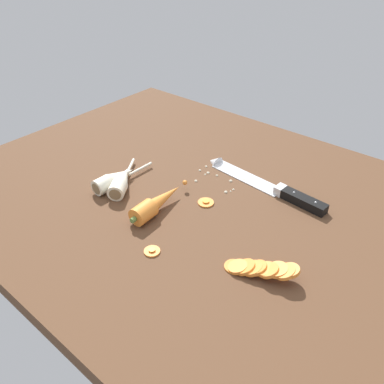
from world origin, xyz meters
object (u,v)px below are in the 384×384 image
(parsnip_mid_left, at_px, (122,181))
(carrot_slice_stray_mid, at_px, (152,251))
(carrot_slice_stack, at_px, (261,269))
(carrot_slice_stray_near, at_px, (206,202))
(chefs_knife, at_px, (260,182))
(whole_carrot, at_px, (157,203))
(parsnip_front, at_px, (115,179))

(parsnip_mid_left, bearing_deg, carrot_slice_stray_mid, -28.12)
(carrot_slice_stack, distance_m, carrot_slice_stray_mid, 0.22)
(carrot_slice_stray_mid, bearing_deg, carrot_slice_stray_near, 95.17)
(chefs_knife, xyz_separation_m, parsnip_mid_left, (-0.25, -0.23, 0.01))
(chefs_knife, relative_size, carrot_slice_stray_mid, 10.65)
(parsnip_mid_left, distance_m, carrot_slice_stack, 0.41)
(whole_carrot, relative_size, parsnip_mid_left, 1.17)
(chefs_knife, relative_size, carrot_slice_stack, 2.63)
(chefs_knife, height_order, carrot_slice_stray_mid, chefs_knife)
(parsnip_front, xyz_separation_m, carrot_slice_stray_mid, (0.24, -0.11, -0.02))
(parsnip_mid_left, distance_m, carrot_slice_stray_mid, 0.25)
(chefs_knife, height_order, parsnip_front, parsnip_front)
(parsnip_front, bearing_deg, carrot_slice_stray_near, 21.33)
(parsnip_mid_left, distance_m, carrot_slice_stray_near, 0.21)
(whole_carrot, distance_m, parsnip_front, 0.15)
(parsnip_front, height_order, carrot_slice_stack, parsnip_front)
(whole_carrot, relative_size, carrot_slice_stray_mid, 5.79)
(whole_carrot, relative_size, carrot_slice_stack, 1.43)
(parsnip_front, bearing_deg, carrot_slice_stray_mid, -25.37)
(parsnip_mid_left, height_order, carrot_slice_stray_mid, parsnip_mid_left)
(carrot_slice_stack, bearing_deg, whole_carrot, 176.44)
(whole_carrot, distance_m, carrot_slice_stray_mid, 0.14)
(parsnip_front, bearing_deg, whole_carrot, -3.01)
(whole_carrot, relative_size, parsnip_front, 1.05)
(parsnip_mid_left, bearing_deg, whole_carrot, -5.16)
(parsnip_front, distance_m, parsnip_mid_left, 0.02)
(whole_carrot, xyz_separation_m, carrot_slice_stack, (0.28, -0.02, -0.01))
(carrot_slice_stray_near, relative_size, carrot_slice_stray_mid, 1.15)
(carrot_slice_stray_near, bearing_deg, carrot_slice_stray_mid, -84.83)
(chefs_knife, relative_size, parsnip_mid_left, 2.15)
(carrot_slice_stack, xyz_separation_m, carrot_slice_stray_near, (-0.21, 0.11, -0.01))
(parsnip_front, relative_size, carrot_slice_stray_mid, 5.52)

